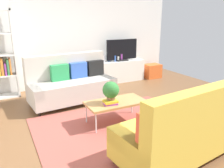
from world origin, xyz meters
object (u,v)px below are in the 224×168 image
(vase_0, at_px, (103,59))
(bottle_0, at_px, (115,59))
(bottle_2, at_px, (121,57))
(couch_beige, at_px, (72,83))
(coffee_table, at_px, (116,103))
(tv, at_px, (122,50))
(bottle_1, at_px, (118,59))
(tv_console, at_px, (121,71))
(table_book_0, at_px, (110,103))
(vase_1, at_px, (109,59))
(storage_trunk, at_px, (152,71))
(potted_plant, at_px, (111,91))
(couch_green, at_px, (184,130))

(vase_0, xyz_separation_m, bottle_0, (0.34, -0.09, -0.01))
(bottle_0, bearing_deg, bottle_2, 0.00)
(couch_beige, distance_m, coffee_table, 1.48)
(tv, height_order, bottle_1, tv)
(tv_console, relative_size, bottle_1, 9.67)
(table_book_0, distance_m, vase_0, 2.84)
(coffee_table, bearing_deg, vase_1, 66.21)
(bottle_0, relative_size, bottle_2, 0.85)
(vase_1, xyz_separation_m, bottle_2, (0.37, -0.09, 0.02))
(couch_beige, distance_m, vase_1, 1.89)
(storage_trunk, distance_m, vase_0, 1.76)
(couch_beige, distance_m, potted_plant, 1.50)
(potted_plant, height_order, bottle_1, potted_plant)
(tv_console, bearing_deg, couch_green, -107.31)
(coffee_table, xyz_separation_m, vase_0, (0.93, 2.53, 0.35))
(bottle_0, bearing_deg, bottle_1, 0.00)
(couch_beige, bearing_deg, tv, -156.52)
(couch_beige, distance_m, bottle_1, 2.06)
(table_book_0, height_order, bottle_2, bottle_2)
(bottle_2, bearing_deg, couch_green, -107.18)
(vase_1, relative_size, bottle_0, 0.99)
(storage_trunk, relative_size, bottle_1, 3.59)
(couch_beige, distance_m, vase_0, 1.75)
(coffee_table, bearing_deg, couch_green, -78.28)
(vase_0, bearing_deg, bottle_2, -9.17)
(tv, distance_m, bottle_0, 0.33)
(table_book_0, bearing_deg, bottle_1, 58.78)
(couch_beige, height_order, bottle_0, couch_beige)
(vase_0, bearing_deg, potted_plant, -112.28)
(couch_beige, relative_size, vase_1, 11.26)
(coffee_table, distance_m, storage_trunk, 3.54)
(tv, xyz_separation_m, potted_plant, (-1.63, -2.50, -0.30))
(tv, bearing_deg, bottle_0, -175.22)
(tv, distance_m, vase_1, 0.46)
(couch_beige, height_order, couch_green, same)
(couch_green, xyz_separation_m, table_book_0, (-0.44, 1.35, -0.01))
(couch_beige, xyz_separation_m, storage_trunk, (3.00, 0.96, -0.23))
(coffee_table, distance_m, tv_console, 2.91)
(couch_green, xyz_separation_m, coffee_table, (-0.29, 1.42, -0.05))
(couch_green, relative_size, bottle_2, 9.56)
(tv, relative_size, bottle_2, 4.82)
(couch_beige, bearing_deg, bottle_1, -155.19)
(storage_trunk, relative_size, vase_1, 2.98)
(couch_green, distance_m, vase_0, 4.01)
(potted_plant, distance_m, table_book_0, 0.22)
(bottle_2, bearing_deg, table_book_0, -123.07)
(bottle_1, relative_size, bottle_2, 0.70)
(bottle_2, bearing_deg, bottle_1, 180.00)
(couch_beige, relative_size, coffee_table, 1.79)
(couch_beige, bearing_deg, table_book_0, 94.18)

